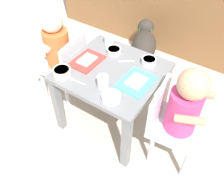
{
  "coord_description": "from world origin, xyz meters",
  "views": [
    {
      "loc": [
        0.6,
        -0.91,
        1.36
      ],
      "look_at": [
        0.0,
        0.0,
        0.29
      ],
      "focal_mm": 40.15,
      "sensor_mm": 36.0,
      "label": 1
    }
  ],
  "objects_px": {
    "food_tray_left": "(87,60)",
    "dining_table": "(112,81)",
    "dog": "(144,43)",
    "water_cup_right": "(109,40)",
    "cereal_bowl_left_side": "(114,51)",
    "food_tray_right": "(136,82)",
    "spoon_by_right_tray": "(124,61)",
    "veggie_bowl_near": "(111,97)",
    "water_cup_left": "(103,83)",
    "veggie_bowl_far": "(149,61)",
    "seated_child_right": "(182,108)",
    "seated_child_left": "(58,47)",
    "cereal_bowl_right_side": "(62,72)",
    "spoon_by_left_tray": "(76,81)"
  },
  "relations": [
    {
      "from": "water_cup_left",
      "to": "spoon_by_right_tray",
      "type": "relative_size",
      "value": 0.81
    },
    {
      "from": "veggie_bowl_near",
      "to": "spoon_by_left_tray",
      "type": "xyz_separation_m",
      "value": [
        -0.23,
        0.01,
        -0.01
      ]
    },
    {
      "from": "water_cup_left",
      "to": "veggie_bowl_near",
      "type": "height_order",
      "value": "water_cup_left"
    },
    {
      "from": "dining_table",
      "to": "veggie_bowl_far",
      "type": "height_order",
      "value": "veggie_bowl_far"
    },
    {
      "from": "water_cup_right",
      "to": "veggie_bowl_far",
      "type": "height_order",
      "value": "water_cup_right"
    },
    {
      "from": "dog",
      "to": "cereal_bowl_left_side",
      "type": "xyz_separation_m",
      "value": [
        0.03,
        -0.49,
        0.23
      ]
    },
    {
      "from": "food_tray_right",
      "to": "veggie_bowl_near",
      "type": "height_order",
      "value": "veggie_bowl_near"
    },
    {
      "from": "veggie_bowl_near",
      "to": "spoon_by_right_tray",
      "type": "distance_m",
      "value": 0.32
    },
    {
      "from": "veggie_bowl_far",
      "to": "spoon_by_left_tray",
      "type": "bearing_deg",
      "value": -125.25
    },
    {
      "from": "cereal_bowl_right_side",
      "to": "veggie_bowl_near",
      "type": "relative_size",
      "value": 1.05
    },
    {
      "from": "dining_table",
      "to": "water_cup_right",
      "type": "height_order",
      "value": "water_cup_right"
    },
    {
      "from": "dining_table",
      "to": "water_cup_left",
      "type": "relative_size",
      "value": 7.75
    },
    {
      "from": "food_tray_right",
      "to": "dining_table",
      "type": "bearing_deg",
      "value": 174.71
    },
    {
      "from": "food_tray_right",
      "to": "cereal_bowl_left_side",
      "type": "distance_m",
      "value": 0.29
    },
    {
      "from": "seated_child_left",
      "to": "water_cup_left",
      "type": "bearing_deg",
      "value": -19.39
    },
    {
      "from": "water_cup_right",
      "to": "cereal_bowl_right_side",
      "type": "height_order",
      "value": "water_cup_right"
    },
    {
      "from": "food_tray_left",
      "to": "water_cup_right",
      "type": "relative_size",
      "value": 3.34
    },
    {
      "from": "veggie_bowl_near",
      "to": "spoon_by_right_tray",
      "type": "height_order",
      "value": "veggie_bowl_near"
    },
    {
      "from": "veggie_bowl_far",
      "to": "seated_child_left",
      "type": "bearing_deg",
      "value": -166.18
    },
    {
      "from": "food_tray_left",
      "to": "veggie_bowl_near",
      "type": "bearing_deg",
      "value": -31.56
    },
    {
      "from": "food_tray_right",
      "to": "water_cup_right",
      "type": "relative_size",
      "value": 3.46
    },
    {
      "from": "food_tray_left",
      "to": "water_cup_right",
      "type": "height_order",
      "value": "water_cup_right"
    },
    {
      "from": "dog",
      "to": "veggie_bowl_near",
      "type": "height_order",
      "value": "veggie_bowl_near"
    },
    {
      "from": "veggie_bowl_far",
      "to": "cereal_bowl_left_side",
      "type": "bearing_deg",
      "value": -173.47
    },
    {
      "from": "cereal_bowl_left_side",
      "to": "veggie_bowl_near",
      "type": "height_order",
      "value": "veggie_bowl_near"
    },
    {
      "from": "water_cup_right",
      "to": "cereal_bowl_left_side",
      "type": "xyz_separation_m",
      "value": [
        0.08,
        -0.07,
        -0.01
      ]
    },
    {
      "from": "food_tray_right",
      "to": "spoon_by_right_tray",
      "type": "height_order",
      "value": "food_tray_right"
    },
    {
      "from": "dining_table",
      "to": "cereal_bowl_right_side",
      "type": "xyz_separation_m",
      "value": [
        -0.21,
        -0.19,
        0.1
      ]
    },
    {
      "from": "veggie_bowl_far",
      "to": "water_cup_right",
      "type": "bearing_deg",
      "value": 172.25
    },
    {
      "from": "seated_child_right",
      "to": "water_cup_left",
      "type": "xyz_separation_m",
      "value": [
        -0.4,
        -0.12,
        0.06
      ]
    },
    {
      "from": "food_tray_left",
      "to": "dining_table",
      "type": "bearing_deg",
      "value": 5.29
    },
    {
      "from": "water_cup_right",
      "to": "seated_child_right",
      "type": "bearing_deg",
      "value": -21.55
    },
    {
      "from": "food_tray_left",
      "to": "water_cup_right",
      "type": "distance_m",
      "value": 0.23
    },
    {
      "from": "seated_child_left",
      "to": "veggie_bowl_near",
      "type": "distance_m",
      "value": 0.61
    },
    {
      "from": "cereal_bowl_left_side",
      "to": "food_tray_right",
      "type": "bearing_deg",
      "value": -32.52
    },
    {
      "from": "food_tray_left",
      "to": "veggie_bowl_far",
      "type": "distance_m",
      "value": 0.36
    },
    {
      "from": "dog",
      "to": "water_cup_right",
      "type": "xyz_separation_m",
      "value": [
        -0.05,
        -0.42,
        0.24
      ]
    },
    {
      "from": "seated_child_left",
      "to": "dog",
      "type": "height_order",
      "value": "seated_child_left"
    },
    {
      "from": "seated_child_left",
      "to": "veggie_bowl_far",
      "type": "distance_m",
      "value": 0.6
    },
    {
      "from": "dog",
      "to": "veggie_bowl_near",
      "type": "xyz_separation_m",
      "value": [
        0.24,
        -0.83,
        0.24
      ]
    },
    {
      "from": "dining_table",
      "to": "water_cup_left",
      "type": "xyz_separation_m",
      "value": [
        0.04,
        -0.14,
        0.11
      ]
    },
    {
      "from": "water_cup_left",
      "to": "spoon_by_left_tray",
      "type": "relative_size",
      "value": 0.72
    },
    {
      "from": "cereal_bowl_left_side",
      "to": "veggie_bowl_far",
      "type": "xyz_separation_m",
      "value": [
        0.23,
        0.03,
        0.0
      ]
    },
    {
      "from": "water_cup_left",
      "to": "spoon_by_right_tray",
      "type": "height_order",
      "value": "water_cup_left"
    },
    {
      "from": "water_cup_right",
      "to": "spoon_by_left_tray",
      "type": "height_order",
      "value": "water_cup_right"
    },
    {
      "from": "dog",
      "to": "water_cup_left",
      "type": "height_order",
      "value": "water_cup_left"
    },
    {
      "from": "water_cup_left",
      "to": "water_cup_right",
      "type": "height_order",
      "value": "water_cup_left"
    },
    {
      "from": "dining_table",
      "to": "dog",
      "type": "height_order",
      "value": "dining_table"
    },
    {
      "from": "cereal_bowl_right_side",
      "to": "cereal_bowl_left_side",
      "type": "height_order",
      "value": "cereal_bowl_right_side"
    },
    {
      "from": "dog",
      "to": "cereal_bowl_left_side",
      "type": "bearing_deg",
      "value": -86.16
    }
  ]
}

